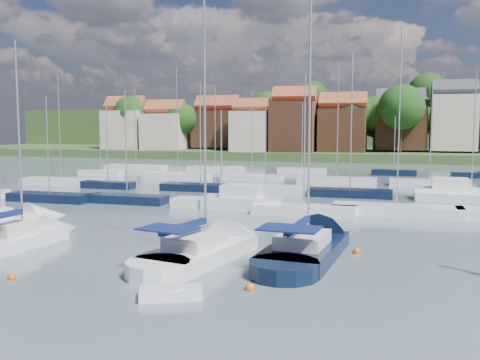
% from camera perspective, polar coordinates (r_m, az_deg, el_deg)
% --- Properties ---
extents(ground, '(260.00, 260.00, 0.00)m').
position_cam_1_polar(ground, '(67.03, 9.27, -0.72)').
color(ground, '#3E4E55').
rests_on(ground, ground).
extents(sailboat_left, '(3.60, 10.42, 13.95)m').
position_cam_1_polar(sailboat_left, '(37.49, -21.44, -5.75)').
color(sailboat_left, white).
rests_on(sailboat_left, ground).
extents(sailboat_centre, '(5.88, 13.10, 17.17)m').
position_cam_1_polar(sailboat_centre, '(32.24, -2.63, -7.23)').
color(sailboat_centre, white).
rests_on(sailboat_centre, ground).
extents(sailboat_navy, '(4.77, 14.03, 18.97)m').
position_cam_1_polar(sailboat_navy, '(33.34, 7.79, -6.84)').
color(sailboat_navy, black).
rests_on(sailboat_navy, ground).
extents(sailboat_far, '(6.82, 11.06, 14.34)m').
position_cam_1_polar(sailboat_far, '(44.17, -23.22, -4.13)').
color(sailboat_far, white).
rests_on(sailboat_far, ground).
extents(tender, '(3.04, 2.30, 0.60)m').
position_cam_1_polar(tender, '(24.45, -7.42, -11.88)').
color(tender, white).
rests_on(tender, ground).
extents(buoy_b, '(0.42, 0.42, 0.42)m').
position_cam_1_polar(buoy_b, '(29.39, -23.16, -9.72)').
color(buoy_b, '#D85914').
rests_on(buoy_b, ground).
extents(buoy_c, '(0.50, 0.50, 0.50)m').
position_cam_1_polar(buoy_c, '(28.81, -8.12, -9.61)').
color(buoy_c, beige).
rests_on(buoy_c, ground).
extents(buoy_d, '(0.48, 0.48, 0.48)m').
position_cam_1_polar(buoy_d, '(25.46, 1.07, -11.65)').
color(buoy_d, '#D85914').
rests_on(buoy_d, ground).
extents(buoy_e, '(0.47, 0.47, 0.47)m').
position_cam_1_polar(buoy_e, '(33.03, 12.33, -7.67)').
color(buoy_e, '#D85914').
rests_on(buoy_e, ground).
extents(marina_field, '(79.62, 41.41, 15.93)m').
position_cam_1_polar(marina_field, '(61.99, 10.48, -0.88)').
color(marina_field, white).
rests_on(marina_field, ground).
extents(far_shore_town, '(212.46, 90.00, 22.27)m').
position_cam_1_polar(far_shore_town, '(158.91, 14.17, 4.66)').
color(far_shore_town, '#44592C').
rests_on(far_shore_town, ground).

